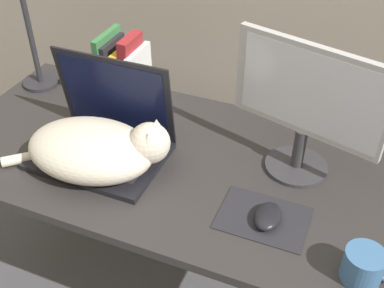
# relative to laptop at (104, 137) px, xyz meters

# --- Properties ---
(desk) EXTENTS (1.39, 0.71, 0.71)m
(desk) POSITION_rel_laptop_xyz_m (0.17, 0.05, -0.13)
(desk) COLOR #2D2B2B
(desk) RESTS_ON ground_plane
(laptop) EXTENTS (0.38, 0.28, 0.29)m
(laptop) POSITION_rel_laptop_xyz_m (0.00, 0.00, 0.00)
(laptop) COLOR black
(laptop) RESTS_ON desk
(cat) EXTENTS (0.49, 0.30, 0.17)m
(cat) POSITION_rel_laptop_xyz_m (0.03, -0.08, 0.02)
(cat) COLOR beige
(cat) RESTS_ON desk
(external_monitor) EXTENTS (0.43, 0.19, 0.40)m
(external_monitor) POSITION_rel_laptop_xyz_m (0.56, 0.15, 0.17)
(external_monitor) COLOR #333338
(external_monitor) RESTS_ON desk
(mousepad) EXTENTS (0.24, 0.17, 0.00)m
(mousepad) POSITION_rel_laptop_xyz_m (0.53, -0.09, -0.05)
(mousepad) COLOR #232328
(mousepad) RESTS_ON desk
(computer_mouse) EXTENTS (0.07, 0.10, 0.03)m
(computer_mouse) POSITION_rel_laptop_xyz_m (0.54, -0.10, -0.04)
(computer_mouse) COLOR black
(computer_mouse) RESTS_ON mousepad
(book_row) EXTENTS (0.14, 0.16, 0.25)m
(book_row) POSITION_rel_laptop_xyz_m (-0.09, 0.29, 0.06)
(book_row) COLOR #387A42
(book_row) RESTS_ON desk
(desk_lamp) EXTENTS (0.17, 0.17, 0.50)m
(desk_lamp) POSITION_rel_laptop_xyz_m (-0.40, 0.23, 0.28)
(desk_lamp) COLOR #28282D
(desk_lamp) RESTS_ON desk
(mug) EXTENTS (0.13, 0.09, 0.08)m
(mug) POSITION_rel_laptop_xyz_m (0.79, -0.18, -0.01)
(mug) COLOR teal
(mug) RESTS_ON desk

